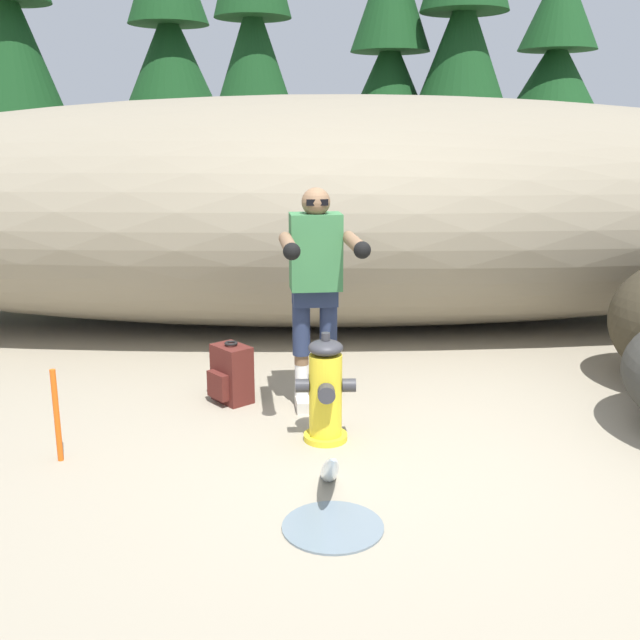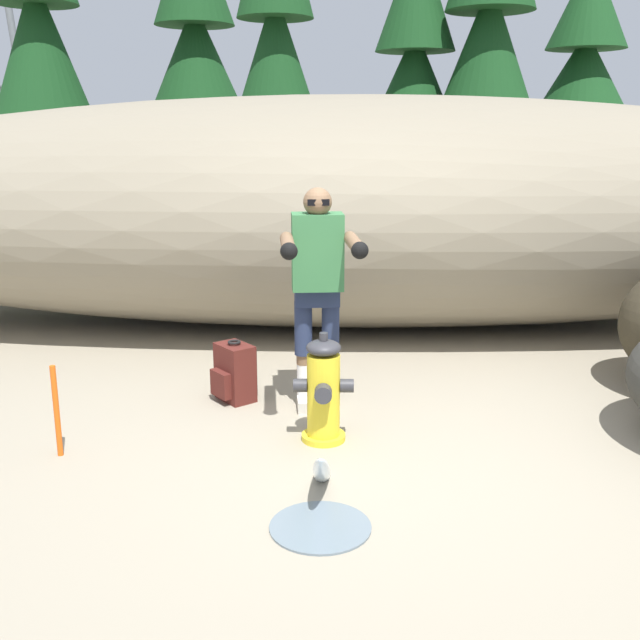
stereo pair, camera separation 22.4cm
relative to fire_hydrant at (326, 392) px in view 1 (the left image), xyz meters
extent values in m
cube|color=gray|center=(0.30, -0.19, -0.36)|extent=(56.00, 56.00, 0.04)
ellipsoid|color=gray|center=(0.30, 3.16, 0.83)|extent=(13.14, 3.20, 2.35)
cylinder|color=yellow|center=(0.00, 0.00, -0.32)|extent=(0.29, 0.29, 0.04)
cylinder|color=yellow|center=(0.00, 0.00, -0.02)|extent=(0.22, 0.22, 0.55)
ellipsoid|color=#333338|center=(0.00, 0.00, 0.30)|extent=(0.23, 0.23, 0.10)
cylinder|color=#333338|center=(0.00, 0.00, 0.38)|extent=(0.06, 0.06, 0.05)
cylinder|color=#333338|center=(-0.15, 0.00, 0.04)|extent=(0.09, 0.09, 0.09)
cylinder|color=#333338|center=(0.15, 0.00, 0.04)|extent=(0.09, 0.09, 0.09)
cylinder|color=#333338|center=(0.00, -0.15, 0.04)|extent=(0.11, 0.09, 0.11)
ellipsoid|color=silver|center=(0.00, -0.64, -0.27)|extent=(0.10, 1.03, 0.70)
cylinder|color=slate|center=(0.00, -1.13, -0.33)|extent=(0.54, 0.54, 0.01)
cube|color=beige|center=(0.05, 0.59, -0.30)|extent=(0.12, 0.27, 0.09)
cylinder|color=white|center=(0.04, 0.65, -0.13)|extent=(0.10, 0.10, 0.24)
cylinder|color=brown|center=(0.04, 0.65, 0.03)|extent=(0.10, 0.10, 0.07)
cylinder|color=#232D4C|center=(0.04, 0.65, 0.27)|extent=(0.13, 0.13, 0.40)
cube|color=beige|center=(-0.15, 0.57, -0.30)|extent=(0.12, 0.27, 0.09)
cylinder|color=white|center=(-0.16, 0.63, -0.13)|extent=(0.10, 0.10, 0.24)
cylinder|color=brown|center=(-0.16, 0.63, 0.03)|extent=(0.10, 0.10, 0.07)
cylinder|color=#232D4C|center=(-0.16, 0.63, 0.27)|extent=(0.13, 0.13, 0.40)
cube|color=#232D4C|center=(-0.06, 0.64, 0.52)|extent=(0.34, 0.23, 0.16)
cube|color=#336B3D|center=(-0.05, 0.58, 0.84)|extent=(0.38, 0.27, 0.54)
cube|color=#23284C|center=(-0.07, 0.78, 0.86)|extent=(0.29, 0.18, 0.40)
sphere|color=brown|center=(-0.05, 0.56, 1.19)|extent=(0.20, 0.20, 0.20)
cube|color=black|center=(-0.04, 0.47, 1.19)|extent=(0.15, 0.03, 0.04)
cylinder|color=brown|center=(0.20, 0.23, 0.95)|extent=(0.14, 0.59, 0.09)
sphere|color=black|center=(0.23, -0.04, 0.95)|extent=(0.11, 0.11, 0.11)
cylinder|color=brown|center=(-0.24, 0.19, 0.95)|extent=(0.14, 0.59, 0.09)
sphere|color=black|center=(-0.21, -0.08, 0.95)|extent=(0.11, 0.11, 0.11)
cube|color=#511E19|center=(-0.68, 0.75, -0.12)|extent=(0.34, 0.36, 0.44)
cube|color=#511E19|center=(-0.78, 0.66, -0.19)|extent=(0.18, 0.20, 0.20)
torus|color=black|center=(-0.68, 0.75, 0.12)|extent=(0.10, 0.10, 0.02)
cube|color=black|center=(-0.54, 0.76, -0.12)|extent=(0.05, 0.06, 0.37)
cube|color=black|center=(-0.65, 0.88, -0.12)|extent=(0.05, 0.06, 0.37)
cylinder|color=#47331E|center=(-5.05, 8.90, 0.36)|extent=(0.27, 0.27, 1.40)
cone|color=#143D19|center=(-5.05, 8.90, 2.66)|extent=(2.25, 2.25, 3.19)
cylinder|color=#47331E|center=(-2.73, 11.09, 0.51)|extent=(0.30, 0.30, 1.70)
cone|color=#143D19|center=(-2.73, 11.09, 2.74)|extent=(2.46, 2.46, 2.74)
cylinder|color=#47331E|center=(-0.90, 8.20, 0.33)|extent=(0.23, 0.23, 1.35)
cone|color=#143D19|center=(-0.90, 8.20, 2.44)|extent=(1.93, 1.93, 2.86)
cylinder|color=#47331E|center=(1.65, 10.99, 0.27)|extent=(0.29, 0.29, 1.23)
cone|color=#143D19|center=(1.65, 10.99, 2.24)|extent=(2.44, 2.44, 2.70)
cylinder|color=#47331E|center=(2.97, 10.39, 0.30)|extent=(0.31, 0.31, 1.28)
cone|color=#143D19|center=(2.97, 10.39, 2.66)|extent=(2.62, 2.62, 3.44)
cylinder|color=#47331E|center=(5.13, 11.37, 0.53)|extent=(0.30, 0.30, 1.75)
cone|color=#143D19|center=(5.13, 11.37, 2.49)|extent=(2.47, 2.47, 2.17)
cone|color=#143D19|center=(5.13, 11.37, 4.12)|extent=(1.60, 1.60, 1.80)
cylinder|color=#E55914|center=(-1.67, -0.27, -0.04)|extent=(0.04, 0.04, 0.60)
camera|label=1|loc=(-0.16, -4.61, 1.69)|focal=41.70mm
camera|label=2|loc=(0.06, -4.61, 1.69)|focal=41.70mm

